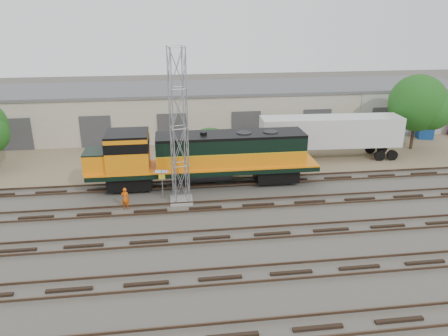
{
  "coord_description": "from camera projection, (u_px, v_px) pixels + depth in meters",
  "views": [
    {
      "loc": [
        -6.46,
        -27.65,
        14.03
      ],
      "look_at": [
        -2.28,
        4.0,
        2.2
      ],
      "focal_mm": 35.0,
      "sensor_mm": 36.0,
      "label": 1
    }
  ],
  "objects": [
    {
      "name": "dumpster_blue",
      "position": [
        425.0,
        132.0,
        49.25
      ],
      "size": [
        1.9,
        1.83,
        1.5
      ],
      "primitive_type": "cube",
      "rotation": [
        0.0,
        0.0,
        -0.23
      ],
      "color": "navy",
      "rests_on": "ground"
    },
    {
      "name": "ground",
      "position": [
        263.0,
        214.0,
        31.37
      ],
      "size": [
        140.0,
        140.0,
        0.0
      ],
      "primitive_type": "plane",
      "color": "#47423A",
      "rests_on": "ground"
    },
    {
      "name": "locomotive",
      "position": [
        200.0,
        156.0,
        35.56
      ],
      "size": [
        18.8,
        3.3,
        4.52
      ],
      "color": "black",
      "rests_on": "tracks"
    },
    {
      "name": "signal_tower",
      "position": [
        179.0,
        131.0,
        31.49
      ],
      "size": [
        1.7,
        1.7,
        11.53
      ],
      "rotation": [
        0.0,
        0.0,
        0.22
      ],
      "color": "gray",
      "rests_on": "ground"
    },
    {
      "name": "semi_trailer",
      "position": [
        334.0,
        133.0,
        42.09
      ],
      "size": [
        13.63,
        3.27,
        4.16
      ],
      "rotation": [
        0.0,
        0.0,
        -0.04
      ],
      "color": "silver",
      "rests_on": "ground"
    },
    {
      "name": "worker",
      "position": [
        125.0,
        198.0,
        31.93
      ],
      "size": [
        0.68,
        0.52,
        1.68
      ],
      "primitive_type": "imported",
      "rotation": [
        0.0,
        0.0,
        2.94
      ],
      "color": "#D4510B",
      "rests_on": "ground"
    },
    {
      "name": "tree_east",
      "position": [
        421.0,
        105.0,
        44.01
      ],
      "size": [
        6.02,
        5.74,
        7.74
      ],
      "color": "#382619",
      "rests_on": "ground"
    },
    {
      "name": "warehouse",
      "position": [
        222.0,
        109.0,
        51.81
      ],
      "size": [
        58.4,
        10.4,
        5.3
      ],
      "color": "#BFB59F",
      "rests_on": "ground"
    },
    {
      "name": "sign_post",
      "position": [
        162.0,
        178.0,
        33.37
      ],
      "size": [
        0.99,
        0.15,
        2.42
      ],
      "color": "gray",
      "rests_on": "ground"
    },
    {
      "name": "tracks",
      "position": [
        272.0,
        234.0,
        28.55
      ],
      "size": [
        80.0,
        20.4,
        0.28
      ],
      "color": "black",
      "rests_on": "ground"
    },
    {
      "name": "tree_mid",
      "position": [
        213.0,
        155.0,
        38.19
      ],
      "size": [
        4.68,
        4.46,
        4.46
      ],
      "color": "#382619",
      "rests_on": "ground"
    },
    {
      "name": "dirt_strip",
      "position": [
        232.0,
        150.0,
        45.31
      ],
      "size": [
        80.0,
        16.0,
        0.02
      ],
      "primitive_type": "cube",
      "color": "#726047",
      "rests_on": "ground"
    }
  ]
}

